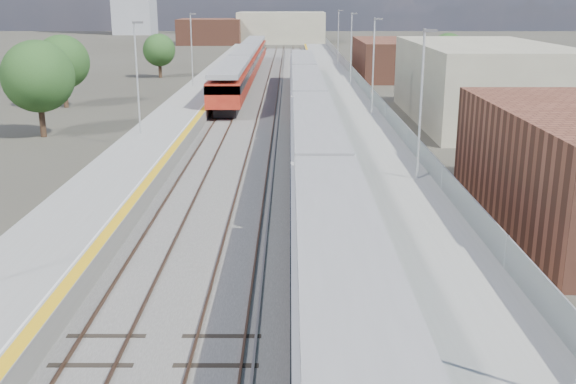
{
  "coord_description": "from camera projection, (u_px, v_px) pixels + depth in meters",
  "views": [
    {
      "loc": [
        0.07,
        -11.48,
        9.89
      ],
      "look_at": [
        -0.01,
        15.32,
        2.2
      ],
      "focal_mm": 42.0,
      "sensor_mm": 36.0,
      "label": 1
    }
  ],
  "objects": [
    {
      "name": "platform_right",
      "position": [
        345.0,
        101.0,
        64.05
      ],
      "size": [
        4.7,
        155.0,
        8.52
      ],
      "color": "slate",
      "rests_on": "ground"
    },
    {
      "name": "ballast_bed",
      "position": [
        266.0,
        106.0,
        64.22
      ],
      "size": [
        10.5,
        155.0,
        0.06
      ],
      "primitive_type": "cube",
      "color": "#565451",
      "rests_on": "ground"
    },
    {
      "name": "ground",
      "position": [
        289.0,
        111.0,
        61.82
      ],
      "size": [
        320.0,
        320.0,
        0.0
      ],
      "primitive_type": "plane",
      "color": "#47443A",
      "rests_on": "ground"
    },
    {
      "name": "red_train",
      "position": [
        246.0,
        62.0,
        84.49
      ],
      "size": [
        3.01,
        61.05,
        3.8
      ],
      "color": "black",
      "rests_on": "ground"
    },
    {
      "name": "tree_c",
      "position": [
        159.0,
        50.0,
        86.99
      ],
      "size": [
        4.16,
        4.16,
        5.64
      ],
      "color": "#382619",
      "rests_on": "ground"
    },
    {
      "name": "tree_a",
      "position": [
        38.0,
        76.0,
        48.96
      ],
      "size": [
        5.24,
        5.24,
        7.1
      ],
      "color": "#382619",
      "rests_on": "ground"
    },
    {
      "name": "tree_b",
      "position": [
        62.0,
        62.0,
        62.64
      ],
      "size": [
        4.99,
        4.99,
        6.76
      ],
      "color": "#382619",
      "rests_on": "ground"
    },
    {
      "name": "green_train",
      "position": [
        311.0,
        114.0,
        46.7
      ],
      "size": [
        2.85,
        79.4,
        3.14
      ],
      "color": "black",
      "rests_on": "ground"
    },
    {
      "name": "tracks",
      "position": [
        272.0,
        103.0,
        65.81
      ],
      "size": [
        8.96,
        160.0,
        0.17
      ],
      "color": "#4C3323",
      "rests_on": "ground"
    },
    {
      "name": "tree_d",
      "position": [
        448.0,
        51.0,
        82.46
      ],
      "size": [
        4.39,
        4.39,
        5.95
      ],
      "color": "#382619",
      "rests_on": "ground"
    },
    {
      "name": "platform_left",
      "position": [
        194.0,
        101.0,
        64.1
      ],
      "size": [
        4.3,
        155.0,
        8.52
      ],
      "color": "slate",
      "rests_on": "ground"
    }
  ]
}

